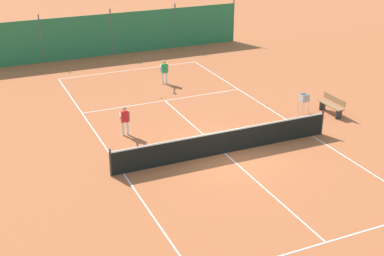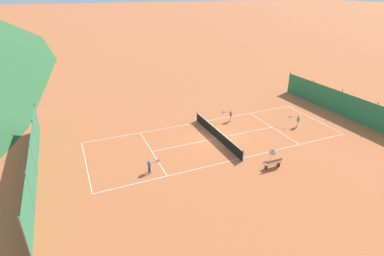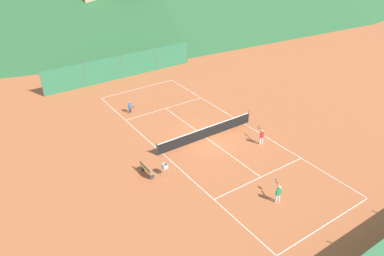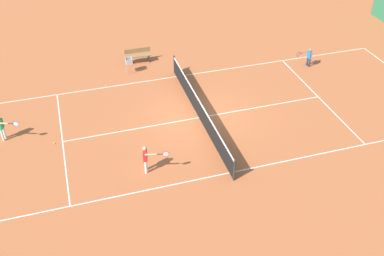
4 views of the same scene
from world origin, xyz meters
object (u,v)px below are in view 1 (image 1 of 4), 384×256
at_px(tennis_ball_mid_court, 161,98).
at_px(tennis_ball_service_box, 266,104).
at_px(player_far_baseline, 125,119).
at_px(ball_hopper, 304,99).
at_px(courtside_bench, 332,105).
at_px(player_near_baseline, 164,70).
at_px(tennis_net, 225,142).

bearing_deg(tennis_ball_mid_court, tennis_ball_service_box, 145.83).
bearing_deg(player_far_baseline, tennis_ball_service_box, -174.79).
height_order(ball_hopper, courtside_bench, ball_hopper).
xyz_separation_m(player_near_baseline, player_far_baseline, (3.94, 5.63, -0.00)).
relative_size(player_near_baseline, player_far_baseline, 1.00).
distance_m(tennis_ball_mid_court, courtside_bench, 8.19).
bearing_deg(tennis_ball_mid_court, player_far_baseline, 50.27).
distance_m(tennis_ball_service_box, courtside_bench, 3.07).
bearing_deg(tennis_ball_service_box, courtside_bench, 134.14).
height_order(player_near_baseline, tennis_ball_mid_court, player_near_baseline).
distance_m(ball_hopper, courtside_bench, 1.27).
height_order(player_near_baseline, courtside_bench, player_near_baseline).
relative_size(tennis_ball_service_box, tennis_ball_mid_court, 1.00).
xyz_separation_m(ball_hopper, courtside_bench, (-1.05, 0.70, -0.20)).
bearing_deg(courtside_bench, ball_hopper, -33.64).
height_order(tennis_ball_service_box, tennis_ball_mid_court, same).
distance_m(player_far_baseline, tennis_ball_mid_court, 4.69).
relative_size(player_near_baseline, courtside_bench, 0.86).
xyz_separation_m(player_near_baseline, ball_hopper, (-4.38, 6.45, -0.10)).
bearing_deg(player_near_baseline, tennis_ball_service_box, 123.64).
bearing_deg(tennis_ball_service_box, tennis_net, 42.37).
bearing_deg(tennis_net, ball_hopper, -155.91).
relative_size(player_far_baseline, courtside_bench, 0.86).
bearing_deg(tennis_net, courtside_bench, -165.23).
bearing_deg(ball_hopper, tennis_net, 24.09).
bearing_deg(player_far_baseline, courtside_bench, 170.77).
relative_size(tennis_net, ball_hopper, 10.31).
xyz_separation_m(tennis_net, player_near_baseline, (-0.92, -8.82, 0.25)).
relative_size(tennis_net, player_far_baseline, 7.14).
height_order(player_near_baseline, player_far_baseline, same).
xyz_separation_m(tennis_net, tennis_ball_service_box, (-4.23, -3.86, -0.47)).
relative_size(player_far_baseline, ball_hopper, 1.44).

